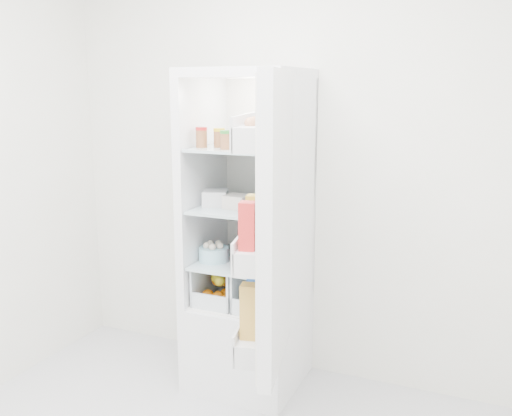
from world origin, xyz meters
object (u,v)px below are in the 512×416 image
at_px(fridge_door, 269,230).
at_px(mushroom_bowl, 214,254).
at_px(red_cabbage, 264,243).
at_px(refrigerator, 251,271).

bearing_deg(fridge_door, mushroom_bowl, 34.73).
bearing_deg(mushroom_bowl, fridge_door, -42.22).
height_order(red_cabbage, fridge_door, fridge_door).
xyz_separation_m(red_cabbage, fridge_door, (0.31, -0.68, 0.27)).
distance_m(refrigerator, mushroom_bowl, 0.25).
distance_m(refrigerator, fridge_door, 0.85).
height_order(mushroom_bowl, fridge_door, fridge_door).
xyz_separation_m(refrigerator, red_cabbage, (0.06, 0.05, 0.16)).
relative_size(refrigerator, mushroom_bowl, 10.79).
xyz_separation_m(refrigerator, fridge_door, (0.37, -0.63, 0.43)).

